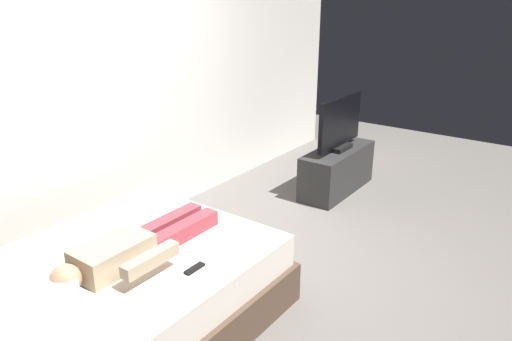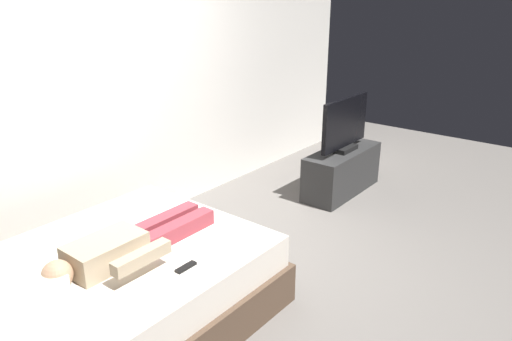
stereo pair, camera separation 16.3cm
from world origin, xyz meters
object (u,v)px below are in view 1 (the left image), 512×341
at_px(remote, 194,269).
at_px(tv_stand, 337,170).
at_px(bed, 124,293).
at_px(pillow, 22,298).
at_px(person, 131,249).
at_px(tv, 340,125).

xyz_separation_m(remote, tv_stand, (2.82, 0.45, -0.30)).
xyz_separation_m(bed, tv_stand, (3.00, -0.05, -0.01)).
bearing_deg(pillow, tv_stand, -0.72).
distance_m(person, remote, 0.44).
bearing_deg(bed, tv_stand, -0.88).
bearing_deg(bed, pillow, 180.00).
distance_m(pillow, tv_stand, 3.67).
bearing_deg(tv_stand, person, -179.20).
distance_m(tv_stand, tv, 0.53).
xyz_separation_m(pillow, remote, (0.83, -0.49, -0.05)).
height_order(pillow, tv, tv).
xyz_separation_m(person, tv_stand, (2.97, 0.04, -0.37)).
relative_size(pillow, tv_stand, 0.44).
height_order(person, tv, tv).
xyz_separation_m(pillow, person, (0.68, -0.09, 0.02)).
bearing_deg(tv, pillow, 179.28).
relative_size(pillow, person, 0.38).
height_order(bed, pillow, pillow).
bearing_deg(pillow, bed, -0.00).
relative_size(person, remote, 8.40).
bearing_deg(tv, bed, 179.12).
bearing_deg(bed, person, -71.81).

